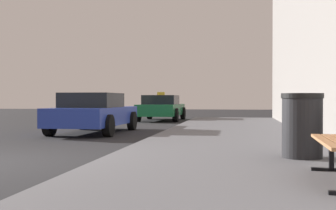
{
  "coord_description": "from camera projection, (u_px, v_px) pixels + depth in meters",
  "views": [
    {
      "loc": [
        4.14,
        -7.03,
        1.08
      ],
      "look_at": [
        2.99,
        0.4,
        0.98
      ],
      "focal_mm": 48.23,
      "sensor_mm": 36.0,
      "label": 1
    }
  ],
  "objects": [
    {
      "name": "car_green",
      "position": [
        162.0,
        108.0,
        22.61
      ],
      "size": [
        2.02,
        4.51,
        1.43
      ],
      "color": "#196638",
      "rests_on": "ground_plane"
    },
    {
      "name": "car_blue",
      "position": [
        94.0,
        113.0,
        14.32
      ],
      "size": [
        1.99,
        4.52,
        1.27
      ],
      "color": "#233899",
      "rests_on": "ground_plane"
    },
    {
      "name": "trash_bin",
      "position": [
        302.0,
        125.0,
        7.12
      ],
      "size": [
        0.66,
        0.66,
        1.02
      ],
      "color": "black",
      "rests_on": "sidewalk"
    },
    {
      "name": "sidewalk",
      "position": [
        228.0,
        164.0,
        6.98
      ],
      "size": [
        4.0,
        32.0,
        0.15
      ],
      "primitive_type": "cube",
      "color": "#5B5B60",
      "rests_on": "ground_plane"
    }
  ]
}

